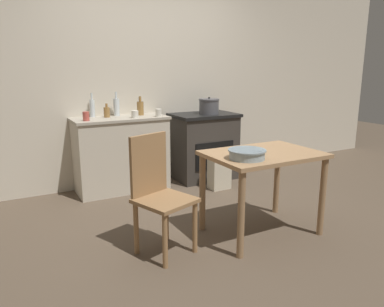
{
  "coord_description": "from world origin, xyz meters",
  "views": [
    {
      "loc": [
        -1.81,
        -2.91,
        1.47
      ],
      "look_at": [
        0.0,
        0.44,
        0.57
      ],
      "focal_mm": 35.0,
      "sensor_mm": 36.0,
      "label": 1
    }
  ],
  "objects": [
    {
      "name": "wall_back",
      "position": [
        0.0,
        1.58,
        1.27
      ],
      "size": [
        8.0,
        0.07,
        2.55
      ],
      "color": "beige",
      "rests_on": "ground_plane"
    },
    {
      "name": "counter_cabinet",
      "position": [
        -0.49,
        1.31,
        0.44
      ],
      "size": [
        1.1,
        0.51,
        0.88
      ],
      "color": "beige",
      "rests_on": "ground_plane"
    },
    {
      "name": "cup_mid_right",
      "position": [
        -0.07,
        1.14,
        0.93
      ],
      "size": [
        0.07,
        0.07,
        0.09
      ],
      "primitive_type": "cylinder",
      "color": "silver",
      "rests_on": "counter_cabinet"
    },
    {
      "name": "ground_plane",
      "position": [
        0.0,
        0.0,
        0.0
      ],
      "size": [
        14.0,
        14.0,
        0.0
      ],
      "primitive_type": "plane",
      "color": "brown"
    },
    {
      "name": "bottle_far_left",
      "position": [
        -0.21,
        1.37,
        0.97
      ],
      "size": [
        0.08,
        0.08,
        0.23
      ],
      "color": "olive",
      "rests_on": "counter_cabinet"
    },
    {
      "name": "stock_pot",
      "position": [
        0.66,
        1.2,
        0.96
      ],
      "size": [
        0.26,
        0.26,
        0.22
      ],
      "color": "#4C4C51",
      "rests_on": "stove"
    },
    {
      "name": "flour_sack",
      "position": [
        0.56,
        0.78,
        0.18
      ],
      "size": [
        0.25,
        0.17,
        0.36
      ],
      "primitive_type": "cube",
      "color": "beige",
      "rests_on": "ground_plane"
    },
    {
      "name": "cup_center_right",
      "position": [
        -0.35,
        1.17,
        0.93
      ],
      "size": [
        0.08,
        0.08,
        0.08
      ],
      "primitive_type": "cylinder",
      "color": "silver",
      "rests_on": "counter_cabinet"
    },
    {
      "name": "bottle_mid_left",
      "position": [
        -0.76,
        1.48,
        0.99
      ],
      "size": [
        0.06,
        0.06,
        0.28
      ],
      "color": "silver",
      "rests_on": "counter_cabinet"
    },
    {
      "name": "mixing_bowl_large",
      "position": [
        -0.04,
        -0.56,
        0.78
      ],
      "size": [
        0.31,
        0.31,
        0.08
      ],
      "color": "#93A8B2",
      "rests_on": "work_table"
    },
    {
      "name": "chair",
      "position": [
        -0.71,
        -0.31,
        0.5
      ],
      "size": [
        0.51,
        0.51,
        0.95
      ],
      "rotation": [
        0.0,
        0.0,
        0.34
      ],
      "color": "#997047",
      "rests_on": "ground_plane"
    },
    {
      "name": "cup_center",
      "position": [
        -0.9,
        1.2,
        0.93
      ],
      "size": [
        0.07,
        0.07,
        0.1
      ],
      "primitive_type": "cylinder",
      "color": "#B74C42",
      "rests_on": "counter_cabinet"
    },
    {
      "name": "bottle_center_left",
      "position": [
        -0.48,
        1.45,
        0.99
      ],
      "size": [
        0.07,
        0.07,
        0.28
      ],
      "color": "silver",
      "rests_on": "counter_cabinet"
    },
    {
      "name": "stove",
      "position": [
        0.63,
        1.27,
        0.43
      ],
      "size": [
        0.82,
        0.59,
        0.86
      ],
      "color": "#38332D",
      "rests_on": "ground_plane"
    },
    {
      "name": "work_table",
      "position": [
        0.23,
        -0.44,
        0.62
      ],
      "size": [
        0.97,
        0.69,
        0.74
      ],
      "color": "#A87F56",
      "rests_on": "ground_plane"
    },
    {
      "name": "bottle_left",
      "position": [
        -0.62,
        1.37,
        0.95
      ],
      "size": [
        0.07,
        0.07,
        0.16
      ],
      "color": "olive",
      "rests_on": "counter_cabinet"
    }
  ]
}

